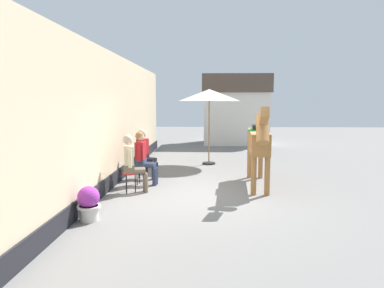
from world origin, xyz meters
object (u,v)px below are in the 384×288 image
Objects in this scene: seated_visitor_near at (132,160)px; flower_planter_farthest at (142,158)px; seated_visitor_middle at (143,155)px; seated_visitor_far at (145,151)px; saddled_horse_center at (258,142)px; cafe_parasol at (209,96)px; flower_planter_nearest at (89,203)px; satchel_bag at (142,170)px.

flower_planter_farthest is (-0.36, 3.27, -0.44)m from seated_visitor_near.
seated_visitor_middle and seated_visitor_far have the same top height.
cafe_parasol is (-1.24, 3.32, 1.20)m from saddled_horse_center.
seated_visitor_far is 3.78m from flower_planter_nearest.
seated_visitor_near is 1.00× the size of seated_visitor_middle.
flower_planter_nearest is at bearing -99.58° from seated_visitor_near.
cafe_parasol is at bearing 65.81° from seated_visitor_near.
seated_visitor_middle is at bearing -83.05° from seated_visitor_far.
cafe_parasol reaches higher than seated_visitor_middle.
satchel_bag is (-3.26, 1.59, -1.06)m from saddled_horse_center.
saddled_horse_center is 4.33m from flower_planter_farthest.
saddled_horse_center is at bearing 13.71° from seated_visitor_near.
seated_visitor_far is 4.96× the size of satchel_bag.
flower_planter_nearest and flower_planter_farthest have the same top height.
seated_visitor_middle reaches higher than flower_planter_nearest.
saddled_horse_center reaches higher than seated_visitor_middle.
flower_planter_nearest is at bearing 59.37° from satchel_bag.
cafe_parasol is (1.83, 4.07, 1.59)m from seated_visitor_near.
cafe_parasol is (1.71, 3.22, 1.59)m from seated_visitor_middle.
seated_visitor_near is 2.17× the size of flower_planter_nearest.
cafe_parasol reaches higher than flower_planter_nearest.
satchel_bag is (0.16, 4.43, -0.23)m from flower_planter_nearest.
cafe_parasol is (2.18, 6.16, 2.03)m from flower_planter_nearest.
flower_planter_farthest is 2.29× the size of satchel_bag.
seated_visitor_far is (-0.10, 0.81, 0.00)m from seated_visitor_middle.
flower_planter_farthest is (-0.38, 1.62, -0.44)m from seated_visitor_far.
flower_planter_farthest reaches higher than satchel_bag.
seated_visitor_middle is (0.12, 0.85, 0.00)m from seated_visitor_near.
seated_visitor_near is 4.73m from cafe_parasol.
flower_planter_nearest is (-0.35, -2.09, -0.44)m from seated_visitor_near.
saddled_horse_center is 4.69× the size of flower_planter_nearest.
flower_planter_farthest is 0.98m from satchel_bag.
seated_visitor_near is at bearing 66.09° from satchel_bag.
flower_planter_farthest is at bearing -159.98° from cafe_parasol.
cafe_parasol is at bearing 53.23° from seated_visitor_far.
flower_planter_nearest is 6.84m from cafe_parasol.
flower_planter_nearest is at bearing -140.34° from saddled_horse_center.
seated_visitor_near is at bearing -83.80° from flower_planter_farthest.
saddled_horse_center is at bearing -1.88° from seated_visitor_middle.
seated_visitor_near and seated_visitor_far have the same top height.
cafe_parasol is at bearing 70.50° from flower_planter_nearest.
seated_visitor_middle is at bearing -117.93° from cafe_parasol.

